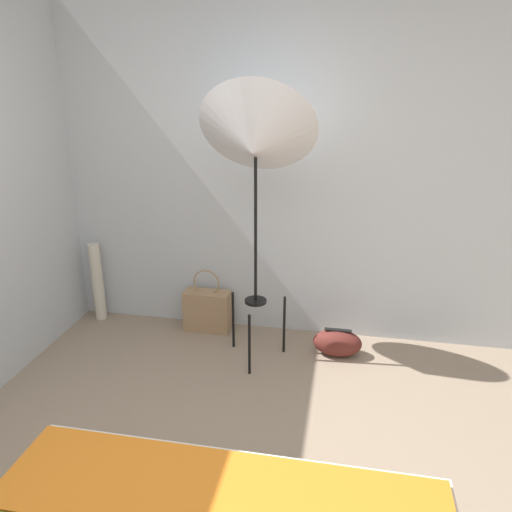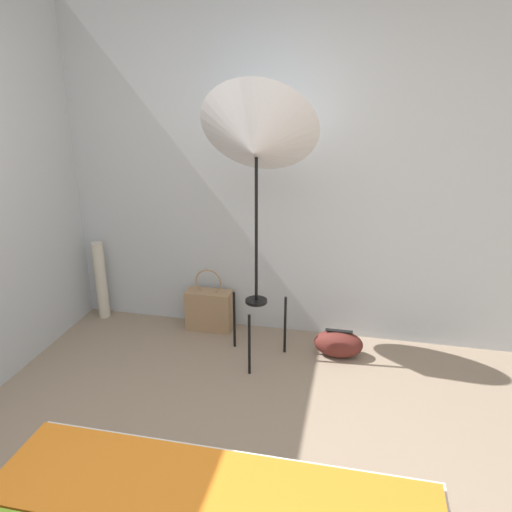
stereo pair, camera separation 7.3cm
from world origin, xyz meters
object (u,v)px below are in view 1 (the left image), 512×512
Objects in this scene: photo_umbrella at (256,142)px; paper_roll at (98,282)px; duffel_bag at (337,343)px; tote_bag at (207,310)px.

photo_umbrella is 2.93× the size of paper_roll.
tote_bag is at bearing 168.96° from duffel_bag.
duffel_bag is at bearing -11.04° from tote_bag.
tote_bag reaches higher than duffel_bag.
paper_roll is at bearing 165.44° from photo_umbrella.
photo_umbrella is 5.46× the size of duffel_bag.
photo_umbrella is 3.75× the size of tote_bag.
paper_roll is (-0.97, 0.02, 0.16)m from tote_bag.
paper_roll is (-2.04, 0.23, 0.24)m from duffel_bag.
photo_umbrella reaches higher than tote_bag.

